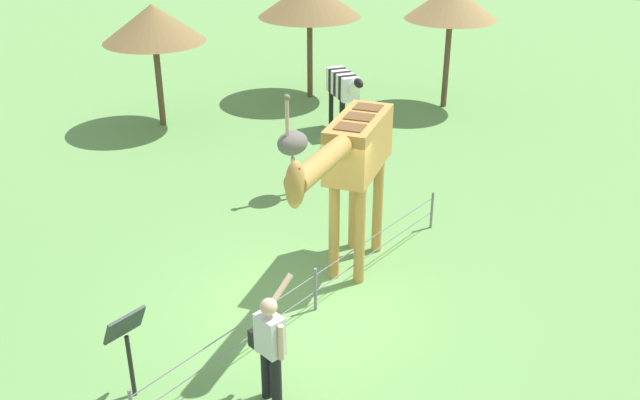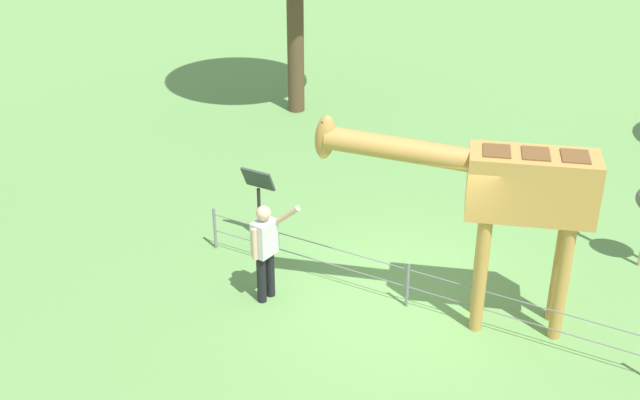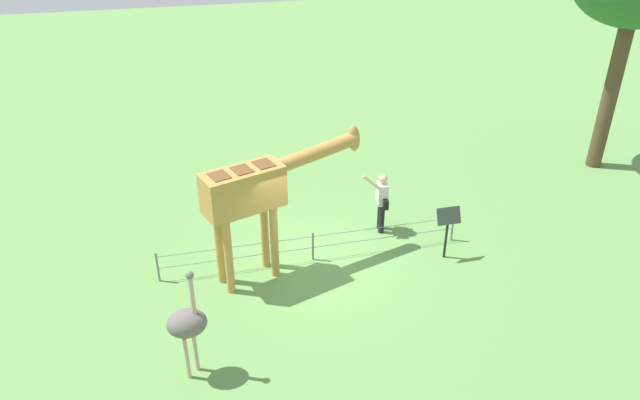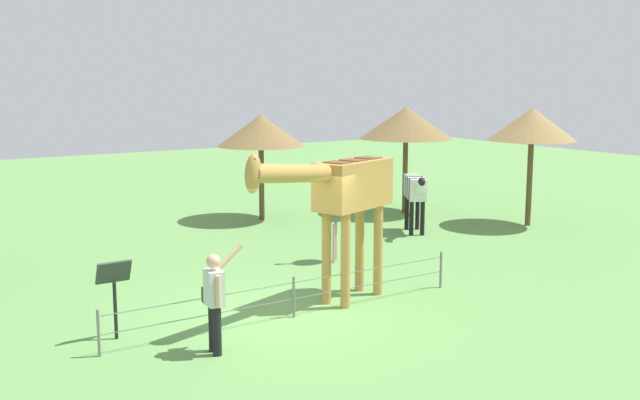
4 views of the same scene
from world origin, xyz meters
TOP-DOWN VIEW (x-y plane):
  - ground_plane at (0.00, 0.00)m, footprint 60.00×60.00m
  - giraffe at (-1.24, -0.10)m, footprint 3.75×1.71m
  - visitor at (1.94, 0.99)m, footprint 0.70×0.59m
  - zebra at (-6.61, -4.33)m, footprint 1.19×1.70m
  - ostrich at (-2.92, -2.84)m, footprint 0.70×0.56m
  - shade_hut_near at (-4.04, -8.35)m, footprint 2.58×2.58m
  - shade_hut_far at (-8.34, -6.86)m, footprint 2.89×2.89m
  - shade_hut_aside at (-10.03, -3.35)m, footprint 2.49×2.49m
  - info_sign at (3.02, -0.49)m, footprint 0.56×0.21m
  - wire_fence at (0.00, 0.15)m, footprint 7.05×0.05m

SIDE VIEW (x-z plane):
  - ground_plane at x=0.00m, z-range 0.00..0.00m
  - wire_fence at x=0.00m, z-range 0.03..0.78m
  - visitor at x=1.94m, z-range 0.06..1.74m
  - info_sign at x=3.02m, z-range 0.29..1.61m
  - zebra at x=-6.61m, z-range 0.33..1.99m
  - ostrich at x=-2.92m, z-range 0.05..2.30m
  - giraffe at x=-1.24m, z-range 0.59..3.65m
  - shade_hut_near at x=-4.04m, z-range 1.09..4.23m
  - shade_hut_far at x=-8.34m, z-range 1.16..4.49m
  - shade_hut_aside at x=-10.03m, z-range 1.21..4.59m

